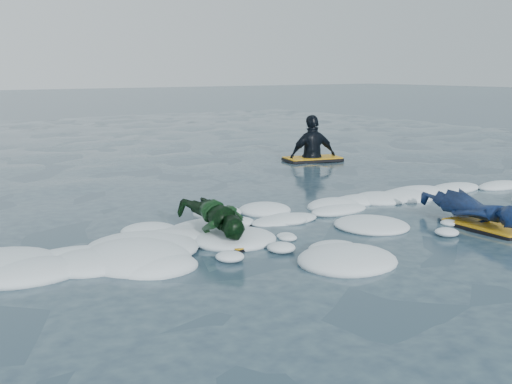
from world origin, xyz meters
TOP-DOWN VIEW (x-y plane):
  - ground at (0.00, 0.00)m, footprint 120.00×120.00m
  - foam_band at (0.00, 1.03)m, footprint 12.00×3.10m
  - prone_woman_unit at (2.40, -0.22)m, footprint 0.93×1.73m
  - prone_child_unit at (-0.69, 1.08)m, footprint 0.79×1.33m
  - waiting_rider_unit at (4.52, 5.64)m, footprint 1.38×0.97m

SIDE VIEW (x-z plane):
  - ground at x=0.00m, z-range 0.00..0.00m
  - foam_band at x=0.00m, z-range -0.15..0.15m
  - waiting_rider_unit at x=4.52m, z-range -0.85..1.03m
  - prone_woman_unit at x=2.40m, z-range 0.01..0.43m
  - prone_child_unit at x=-0.69m, z-range 0.01..0.50m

